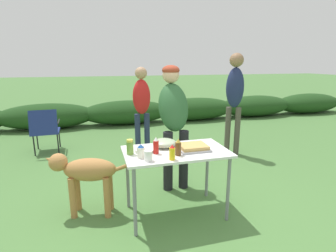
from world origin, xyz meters
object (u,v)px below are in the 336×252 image
(standing_person_in_gray_fleece, at_px, (174,114))
(food_tray, at_px, (193,147))
(mustard_bottle, at_px, (172,152))
(standing_person_with_beanie, at_px, (142,102))
(paper_cup_stack, at_px, (148,156))
(relish_jar, at_px, (130,147))
(ketchup_bottle, at_px, (156,146))
(beer_bottle, at_px, (178,147))
(plate_stack, at_px, (145,150))
(dog, at_px, (85,173))
(mixing_bowl, at_px, (164,143))
(camp_chair_green_behind_table, at_px, (45,129))
(standing_person_in_red_jacket, at_px, (235,93))
(folding_table, at_px, (176,157))
(mayo_bottle, at_px, (141,151))

(standing_person_in_gray_fleece, bearing_deg, food_tray, -90.00)
(mustard_bottle, xyz_separation_m, standing_person_with_beanie, (0.11, 2.26, 0.15))
(paper_cup_stack, distance_m, relish_jar, 0.27)
(ketchup_bottle, bearing_deg, beer_bottle, -28.04)
(plate_stack, bearing_deg, dog, 161.37)
(mixing_bowl, height_order, standing_person_in_gray_fleece, standing_person_in_gray_fleece)
(beer_bottle, bearing_deg, mustard_bottle, -131.87)
(paper_cup_stack, relative_size, camp_chair_green_behind_table, 0.12)
(camp_chair_green_behind_table, bearing_deg, food_tray, -56.75)
(standing_person_with_beanie, height_order, camp_chair_green_behind_table, standing_person_with_beanie)
(standing_person_in_gray_fleece, xyz_separation_m, standing_person_in_red_jacket, (1.40, 0.92, 0.13))
(folding_table, xyz_separation_m, standing_person_with_beanie, (-0.01, 2.01, 0.30))
(folding_table, distance_m, beer_bottle, 0.21)
(mixing_bowl, relative_size, mustard_bottle, 1.69)
(paper_cup_stack, relative_size, mayo_bottle, 0.75)
(relish_jar, bearing_deg, mayo_bottle, -54.55)
(mixing_bowl, height_order, dog, mixing_bowl)
(dog, distance_m, camp_chair_green_behind_table, 2.42)
(ketchup_bottle, bearing_deg, plate_stack, 138.60)
(standing_person_in_red_jacket, distance_m, camp_chair_green_behind_table, 3.48)
(plate_stack, xyz_separation_m, dog, (-0.62, 0.21, -0.27))
(mustard_bottle, bearing_deg, beer_bottle, 48.13)
(beer_bottle, xyz_separation_m, dog, (-0.92, 0.41, -0.33))
(plate_stack, relative_size, ketchup_bottle, 1.18)
(standing_person_with_beanie, bearing_deg, standing_person_in_gray_fleece, -81.96)
(folding_table, distance_m, food_tray, 0.21)
(standing_person_with_beanie, bearing_deg, relish_jar, -103.26)
(beer_bottle, relative_size, ketchup_bottle, 0.98)
(paper_cup_stack, xyz_separation_m, mayo_bottle, (-0.05, 0.10, 0.01))
(mustard_bottle, relative_size, mayo_bottle, 1.12)
(folding_table, bearing_deg, beer_bottle, -98.69)
(paper_cup_stack, distance_m, standing_person_in_red_jacket, 2.67)
(mixing_bowl, bearing_deg, dog, 172.42)
(ketchup_bottle, relative_size, camp_chair_green_behind_table, 0.21)
(mixing_bowl, relative_size, mayo_bottle, 1.90)
(beer_bottle, distance_m, standing_person_with_beanie, 2.16)
(paper_cup_stack, height_order, camp_chair_green_behind_table, paper_cup_stack)
(mayo_bottle, relative_size, standing_person_with_beanie, 0.09)
(folding_table, xyz_separation_m, mixing_bowl, (-0.09, 0.15, 0.12))
(standing_person_in_gray_fleece, bearing_deg, standing_person_with_beanie, 97.30)
(paper_cup_stack, xyz_separation_m, standing_person_in_gray_fleece, (0.52, 0.90, 0.21))
(mayo_bottle, height_order, standing_person_in_gray_fleece, standing_person_in_gray_fleece)
(standing_person_in_gray_fleece, bearing_deg, mustard_bottle, -108.10)
(mustard_bottle, relative_size, relish_jar, 0.98)
(standing_person_with_beanie, height_order, standing_person_in_red_jacket, standing_person_in_red_jacket)
(beer_bottle, bearing_deg, plate_stack, 147.06)
(mixing_bowl, relative_size, relish_jar, 1.66)
(paper_cup_stack, bearing_deg, standing_person_with_beanie, 81.53)
(folding_table, height_order, mixing_bowl, mixing_bowl)
(mayo_bottle, xyz_separation_m, camp_chair_green_behind_table, (-1.32, 2.67, -0.34))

